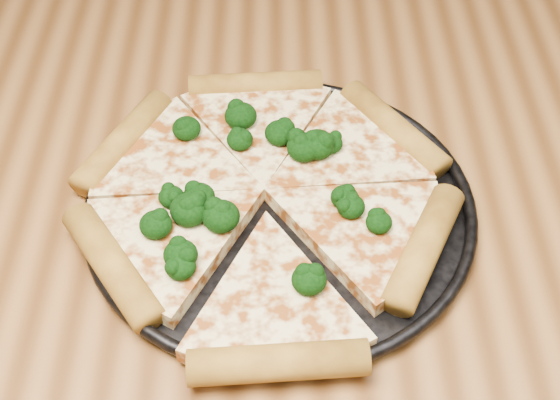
{
  "coord_description": "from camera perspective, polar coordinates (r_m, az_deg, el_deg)",
  "views": [
    {
      "loc": [
        0.08,
        -0.43,
        1.25
      ],
      "look_at": [
        0.08,
        0.02,
        0.77
      ],
      "focal_mm": 50.93,
      "sensor_mm": 36.0,
      "label": 1
    }
  ],
  "objects": [
    {
      "name": "dining_table",
      "position": [
        0.73,
        -6.26,
        -6.97
      ],
      "size": [
        1.2,
        0.9,
        0.75
      ],
      "color": "brown",
      "rests_on": "ground"
    },
    {
      "name": "broccoli_florets",
      "position": [
        0.65,
        -2.16,
        1.13
      ],
      "size": [
        0.2,
        0.21,
        0.02
      ],
      "color": "black",
      "rests_on": "pizza"
    },
    {
      "name": "pizza",
      "position": [
        0.66,
        -1.12,
        0.39
      ],
      "size": [
        0.33,
        0.34,
        0.03
      ],
      "rotation": [
        0.0,
        0.0,
        0.07
      ],
      "color": "#F9E098",
      "rests_on": "pizza_pan"
    },
    {
      "name": "pizza_pan",
      "position": [
        0.66,
        0.0,
        -0.5
      ],
      "size": [
        0.33,
        0.33,
        0.02
      ],
      "color": "black",
      "rests_on": "dining_table"
    }
  ]
}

